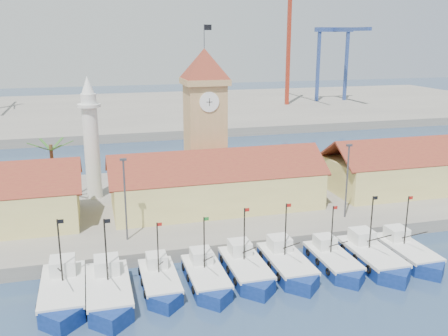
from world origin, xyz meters
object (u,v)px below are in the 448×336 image
object	(u,v)px
boat_4	(247,270)
boat_0	(63,294)
clock_tower	(205,118)
minaret	(91,138)

from	to	relation	value
boat_4	boat_0	bearing A→B (deg)	-179.10
boat_4	clock_tower	xyz separation A→B (m)	(1.35, 22.95, 11.21)
boat_4	minaret	bearing A→B (deg)	118.67
boat_0	clock_tower	distance (m)	31.63
boat_4	minaret	world-z (taller)	minaret
boat_4	clock_tower	size ratio (longest dim) A/B	0.42
boat_0	minaret	distance (m)	26.96
boat_0	boat_4	xyz separation A→B (m)	(17.02, 0.27, -0.07)
boat_0	clock_tower	size ratio (longest dim) A/B	0.46
boat_4	minaret	xyz separation A→B (m)	(-13.65, 24.96, 8.98)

